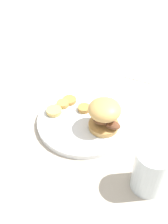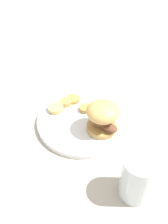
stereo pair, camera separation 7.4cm
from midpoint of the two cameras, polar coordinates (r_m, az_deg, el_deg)
The scene contains 9 objects.
ground_plane at distance 0.77m, azimuth 2.75°, elevation -2.45°, with size 4.00×4.00×0.00m, color #B2A899.
dinner_plate at distance 0.76m, azimuth 2.78°, elevation -1.94°, with size 0.27×0.27×0.02m.
sandwich at distance 0.70m, azimuth 7.15°, elevation -0.91°, with size 0.10×0.09×0.09m.
potato_round_0 at distance 0.81m, azimuth 0.17°, elevation 2.74°, with size 0.04×0.04×0.01m, color #BC8942.
potato_round_1 at distance 0.80m, azimuth -1.36°, elevation 2.09°, with size 0.04×0.04×0.01m, color tan.
potato_round_2 at distance 0.78m, azimuth 3.11°, elevation 0.68°, with size 0.04×0.04×0.01m, color #BC8942.
potato_round_3 at distance 0.78m, azimuth -3.49°, elevation 0.72°, with size 0.05×0.05×0.01m, color #DBB766.
fork at distance 0.96m, azimuth 13.66°, elevation 6.65°, with size 0.12×0.14×0.00m.
drinking_glass at distance 0.60m, azimuth 15.26°, elevation -13.80°, with size 0.08×0.08×0.12m.
Camera 2 is at (-0.54, 0.07, 0.55)m, focal length 42.00 mm.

